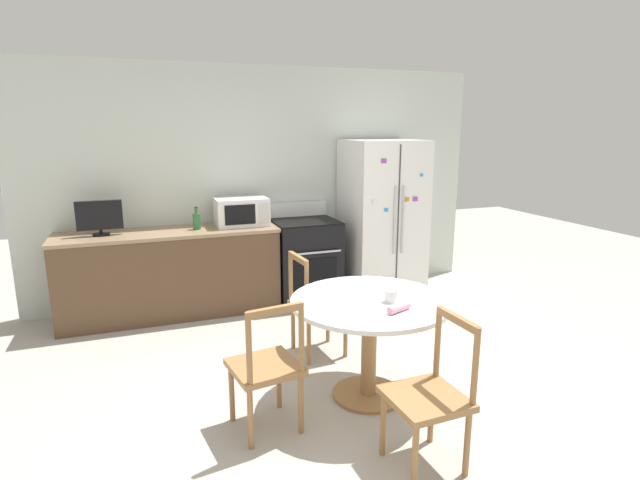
{
  "coord_description": "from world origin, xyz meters",
  "views": [
    {
      "loc": [
        -1.37,
        -2.94,
        1.95
      ],
      "look_at": [
        0.14,
        1.15,
        0.95
      ],
      "focal_mm": 28.0,
      "sensor_mm": 36.0,
      "label": 1
    }
  ],
  "objects_px": {
    "candle_glass": "(391,297)",
    "countertop_tv": "(99,217)",
    "oven_range": "(305,259)",
    "dining_chair_near": "(430,397)",
    "dining_chair_far": "(316,306)",
    "dining_chair_left": "(267,368)",
    "microwave": "(242,212)",
    "counter_bottle": "(197,221)",
    "refrigerator": "(382,218)"
  },
  "relations": [
    {
      "from": "candle_glass",
      "to": "dining_chair_far",
      "type": "bearing_deg",
      "value": 104.64
    },
    {
      "from": "dining_chair_left",
      "to": "dining_chair_near",
      "type": "bearing_deg",
      "value": -48.33
    },
    {
      "from": "microwave",
      "to": "countertop_tv",
      "type": "height_order",
      "value": "countertop_tv"
    },
    {
      "from": "candle_glass",
      "to": "oven_range",
      "type": "bearing_deg",
      "value": 86.67
    },
    {
      "from": "refrigerator",
      "to": "candle_glass",
      "type": "relative_size",
      "value": 19.0
    },
    {
      "from": "countertop_tv",
      "to": "counter_bottle",
      "type": "bearing_deg",
      "value": -1.35
    },
    {
      "from": "dining_chair_near",
      "to": "candle_glass",
      "type": "bearing_deg",
      "value": -11.45
    },
    {
      "from": "countertop_tv",
      "to": "dining_chair_near",
      "type": "relative_size",
      "value": 0.47
    },
    {
      "from": "dining_chair_far",
      "to": "dining_chair_near",
      "type": "relative_size",
      "value": 1.0
    },
    {
      "from": "counter_bottle",
      "to": "candle_glass",
      "type": "relative_size",
      "value": 2.51
    },
    {
      "from": "oven_range",
      "to": "counter_bottle",
      "type": "height_order",
      "value": "counter_bottle"
    },
    {
      "from": "refrigerator",
      "to": "counter_bottle",
      "type": "relative_size",
      "value": 7.57
    },
    {
      "from": "countertop_tv",
      "to": "candle_glass",
      "type": "bearing_deg",
      "value": -49.58
    },
    {
      "from": "counter_bottle",
      "to": "refrigerator",
      "type": "bearing_deg",
      "value": -1.87
    },
    {
      "from": "microwave",
      "to": "dining_chair_left",
      "type": "bearing_deg",
      "value": -98.18
    },
    {
      "from": "dining_chair_left",
      "to": "oven_range",
      "type": "bearing_deg",
      "value": 57.34
    },
    {
      "from": "microwave",
      "to": "dining_chair_left",
      "type": "relative_size",
      "value": 0.61
    },
    {
      "from": "refrigerator",
      "to": "dining_chair_far",
      "type": "distance_m",
      "value": 1.91
    },
    {
      "from": "oven_range",
      "to": "countertop_tv",
      "type": "bearing_deg",
      "value": 179.28
    },
    {
      "from": "counter_bottle",
      "to": "dining_chair_far",
      "type": "bearing_deg",
      "value": -59.69
    },
    {
      "from": "microwave",
      "to": "dining_chair_near",
      "type": "distance_m",
      "value": 3.14
    },
    {
      "from": "refrigerator",
      "to": "microwave",
      "type": "relative_size",
      "value": 3.25
    },
    {
      "from": "refrigerator",
      "to": "candle_glass",
      "type": "xyz_separation_m",
      "value": [
        -1.06,
        -2.22,
        -0.11
      ]
    },
    {
      "from": "oven_range",
      "to": "dining_chair_far",
      "type": "bearing_deg",
      "value": -104.87
    },
    {
      "from": "dining_chair_near",
      "to": "dining_chair_far",
      "type": "bearing_deg",
      "value": 1.98
    },
    {
      "from": "counter_bottle",
      "to": "dining_chair_left",
      "type": "bearing_deg",
      "value": -86.65
    },
    {
      "from": "counter_bottle",
      "to": "dining_chair_far",
      "type": "xyz_separation_m",
      "value": [
        0.81,
        -1.39,
        -0.55
      ]
    },
    {
      "from": "oven_range",
      "to": "countertop_tv",
      "type": "relative_size",
      "value": 2.54
    },
    {
      "from": "dining_chair_far",
      "to": "dining_chair_near",
      "type": "xyz_separation_m",
      "value": [
        0.12,
        -1.61,
        0.0
      ]
    },
    {
      "from": "oven_range",
      "to": "microwave",
      "type": "relative_size",
      "value": 1.95
    },
    {
      "from": "refrigerator",
      "to": "dining_chair_near",
      "type": "relative_size",
      "value": 1.99
    },
    {
      "from": "dining_chair_far",
      "to": "dining_chair_left",
      "type": "bearing_deg",
      "value": -40.33
    },
    {
      "from": "counter_bottle",
      "to": "dining_chair_left",
      "type": "xyz_separation_m",
      "value": [
        0.14,
        -2.34,
        -0.55
      ]
    },
    {
      "from": "oven_range",
      "to": "dining_chair_left",
      "type": "height_order",
      "value": "oven_range"
    },
    {
      "from": "counter_bottle",
      "to": "dining_chair_far",
      "type": "relative_size",
      "value": 0.26
    },
    {
      "from": "counter_bottle",
      "to": "dining_chair_left",
      "type": "distance_m",
      "value": 2.41
    },
    {
      "from": "candle_glass",
      "to": "microwave",
      "type": "bearing_deg",
      "value": 103.61
    },
    {
      "from": "countertop_tv",
      "to": "dining_chair_left",
      "type": "bearing_deg",
      "value": -65.9
    },
    {
      "from": "microwave",
      "to": "dining_chair_far",
      "type": "xyz_separation_m",
      "value": [
        0.33,
        -1.44,
        -0.61
      ]
    },
    {
      "from": "dining_chair_left",
      "to": "refrigerator",
      "type": "bearing_deg",
      "value": 40.42
    },
    {
      "from": "refrigerator",
      "to": "microwave",
      "type": "bearing_deg",
      "value": 175.84
    },
    {
      "from": "microwave",
      "to": "counter_bottle",
      "type": "bearing_deg",
      "value": -174.11
    },
    {
      "from": "dining_chair_near",
      "to": "oven_range",
      "type": "bearing_deg",
      "value": -7.0
    },
    {
      "from": "microwave",
      "to": "counter_bottle",
      "type": "height_order",
      "value": "microwave"
    },
    {
      "from": "dining_chair_far",
      "to": "candle_glass",
      "type": "xyz_separation_m",
      "value": [
        0.23,
        -0.9,
        0.35
      ]
    },
    {
      "from": "refrigerator",
      "to": "candle_glass",
      "type": "height_order",
      "value": "refrigerator"
    },
    {
      "from": "dining_chair_far",
      "to": "candle_glass",
      "type": "distance_m",
      "value": 0.99
    },
    {
      "from": "refrigerator",
      "to": "dining_chair_far",
      "type": "bearing_deg",
      "value": -134.51
    },
    {
      "from": "candle_glass",
      "to": "countertop_tv",
      "type": "bearing_deg",
      "value": 130.42
    },
    {
      "from": "oven_range",
      "to": "dining_chair_far",
      "type": "xyz_separation_m",
      "value": [
        -0.37,
        -1.38,
        -0.03
      ]
    }
  ]
}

